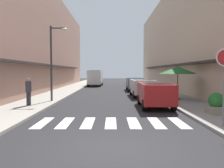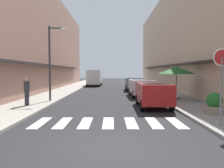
% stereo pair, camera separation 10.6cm
% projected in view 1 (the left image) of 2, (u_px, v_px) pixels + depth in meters
% --- Properties ---
extents(ground_plane, '(101.60, 101.60, 0.00)m').
position_uv_depth(ground_plane, '(111.00, 92.00, 24.93)').
color(ground_plane, '#232326').
extents(sidewalk_left, '(2.85, 64.65, 0.12)m').
position_uv_depth(sidewalk_left, '(64.00, 91.00, 24.92)').
color(sidewalk_left, '#9E998E').
rests_on(sidewalk_left, ground_plane).
extents(sidewalk_right, '(2.85, 64.65, 0.12)m').
position_uv_depth(sidewalk_right, '(159.00, 91.00, 24.93)').
color(sidewalk_right, gray).
rests_on(sidewalk_right, ground_plane).
extents(building_row_left, '(5.50, 43.56, 11.43)m').
position_uv_depth(building_row_left, '(31.00, 40.00, 25.93)').
color(building_row_left, '#A87A6B').
rests_on(building_row_left, ground_plane).
extents(building_row_right, '(5.50, 43.56, 11.66)m').
position_uv_depth(building_row_right, '(192.00, 39.00, 25.93)').
color(building_row_right, '#C6B299').
rests_on(building_row_right, ground_plane).
extents(crosswalk, '(6.15, 2.20, 0.01)m').
position_uv_depth(crosswalk, '(111.00, 123.00, 9.73)').
color(crosswalk, silver).
rests_on(crosswalk, ground_plane).
extents(parked_car_near, '(1.87, 4.04, 1.47)m').
position_uv_depth(parked_car_near, '(155.00, 92.00, 13.86)').
color(parked_car_near, maroon).
rests_on(parked_car_near, ground_plane).
extents(parked_car_mid, '(1.87, 4.33, 1.47)m').
position_uv_depth(parked_car_mid, '(142.00, 86.00, 19.87)').
color(parked_car_mid, silver).
rests_on(parked_car_mid, ground_plane).
extents(parked_car_far, '(1.85, 4.26, 1.47)m').
position_uv_depth(parked_car_far, '(135.00, 83.00, 26.24)').
color(parked_car_far, '#4C5156').
rests_on(parked_car_far, ground_plane).
extents(delivery_van, '(2.11, 5.45, 2.37)m').
position_uv_depth(delivery_van, '(95.00, 77.00, 35.25)').
color(delivery_van, silver).
rests_on(delivery_van, ground_plane).
extents(round_street_sign, '(0.65, 0.07, 2.87)m').
position_uv_depth(round_street_sign, '(224.00, 67.00, 8.49)').
color(round_street_sign, slate).
rests_on(round_street_sign, sidewalk_right).
extents(street_lamp, '(1.19, 0.28, 5.17)m').
position_uv_depth(street_lamp, '(54.00, 55.00, 16.04)').
color(street_lamp, '#38383D').
rests_on(street_lamp, sidewalk_left).
extents(cafe_umbrella, '(2.74, 2.74, 2.41)m').
position_uv_depth(cafe_umbrella, '(178.00, 70.00, 17.05)').
color(cafe_umbrella, '#262626').
rests_on(cafe_umbrella, sidewalk_right).
extents(planter_corner, '(0.84, 0.84, 1.02)m').
position_uv_depth(planter_corner, '(216.00, 104.00, 11.20)').
color(planter_corner, gray).
rests_on(planter_corner, sidewalk_right).
extents(pedestrian_walking_near, '(0.34, 0.34, 1.66)m').
position_uv_depth(pedestrian_walking_near, '(28.00, 91.00, 13.94)').
color(pedestrian_walking_near, '#282B33').
rests_on(pedestrian_walking_near, sidewalk_left).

